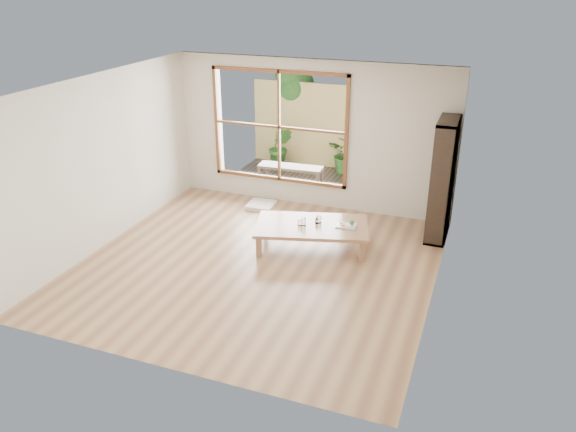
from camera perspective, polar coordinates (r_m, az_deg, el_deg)
name	(u,v)px	position (r m, az deg, el deg)	size (l,w,h in m)	color
ground	(258,264)	(8.26, -3.05, -4.88)	(5.00, 5.00, 0.00)	tan
low_table	(312,227)	(8.62, 2.43, -1.15)	(1.90, 1.37, 0.37)	#966C48
floor_cushion	(261,205)	(10.19, -2.76, 1.11)	(0.47, 0.47, 0.07)	white
bookshelf	(443,180)	(9.06, 15.43, 3.55)	(0.31, 0.86, 1.91)	#2E231A
glass_tall	(304,221)	(8.55, 1.60, -0.56)	(0.07, 0.07, 0.13)	silver
glass_mid	(319,219)	(8.65, 3.16, -0.32)	(0.08, 0.08, 0.11)	silver
glass_short	(317,221)	(8.63, 2.97, -0.53)	(0.06, 0.06, 0.08)	silver
glass_small	(300,223)	(8.56, 1.23, -0.67)	(0.07, 0.07, 0.09)	silver
food_tray	(347,225)	(8.58, 6.03, -0.90)	(0.33, 0.25, 0.10)	white
deck	(300,180)	(11.49, 1.22, 3.64)	(2.80, 2.00, 0.05)	#3C332C
garden_bench	(290,169)	(11.05, 0.25, 4.82)	(1.28, 0.43, 0.40)	#2E231A
bamboo_fence	(316,126)	(12.13, 2.84, 9.16)	(2.80, 0.06, 1.80)	#D7C06E
shrub_right	(347,154)	(11.78, 6.03, 6.27)	(0.74, 0.64, 0.83)	#346826
shrub_left	(280,147)	(12.06, -0.80, 7.03)	(0.50, 0.40, 0.91)	#346826
garden_tree	(291,87)	(12.46, 0.30, 13.01)	(1.04, 0.85, 2.22)	#4C3D2D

